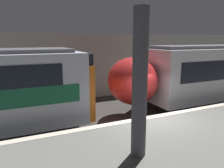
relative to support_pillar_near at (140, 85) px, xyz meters
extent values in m
plane|color=#33302D|center=(1.92, 2.33, -2.89)|extent=(120.00, 120.00, 0.00)
cube|color=slate|center=(1.92, -0.16, -2.38)|extent=(40.00, 4.98, 1.01)
cube|color=beige|center=(1.92, 2.18, -1.87)|extent=(40.00, 0.30, 0.01)
cube|color=#B2AD9E|center=(1.92, 9.48, -0.71)|extent=(50.00, 0.15, 4.35)
cylinder|color=#47474C|center=(0.00, 0.00, 0.00)|extent=(0.38, 0.38, 3.75)
ellipsoid|color=red|center=(2.59, 4.84, -0.95)|extent=(2.42, 2.81, 2.37)
sphere|color=#F2EFCC|center=(1.64, 4.84, -1.37)|extent=(0.20, 0.20, 0.20)
cube|color=orange|center=(-0.07, 4.84, -1.03)|extent=(0.25, 2.99, 2.26)
cube|color=black|center=(-0.07, 4.84, 0.09)|extent=(0.25, 2.69, 0.90)
sphere|color=#EA4C42|center=(0.09, 4.15, -1.43)|extent=(0.18, 0.18, 0.18)
sphere|color=#EA4C42|center=(0.09, 5.53, -1.43)|extent=(0.18, 0.18, 0.18)
camera|label=1|loc=(-2.83, -4.51, 1.12)|focal=35.00mm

